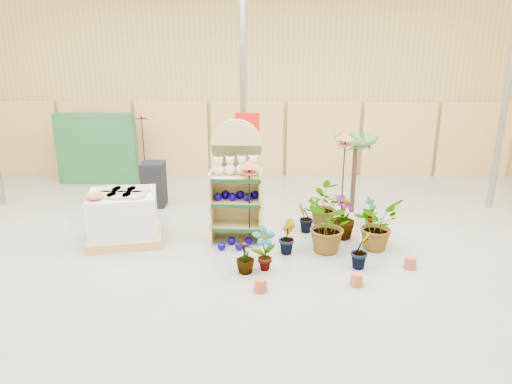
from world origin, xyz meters
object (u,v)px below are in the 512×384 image
pallet_stack (124,217)px  bird_table_front (249,166)px  display_shelf (237,186)px  potted_plant_2 (329,226)px

pallet_stack → bird_table_front: 2.58m
pallet_stack → bird_table_front: (2.35, -0.17, 1.04)m
display_shelf → bird_table_front: (0.25, -0.35, 0.48)m
display_shelf → pallet_stack: (-2.11, -0.18, -0.56)m
display_shelf → bird_table_front: display_shelf is taller
display_shelf → pallet_stack: display_shelf is taller
display_shelf → potted_plant_2: 1.86m
bird_table_front → potted_plant_2: bird_table_front is taller
display_shelf → bird_table_front: bearing=-52.2°
pallet_stack → potted_plant_2: (3.77, -0.45, 0.03)m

